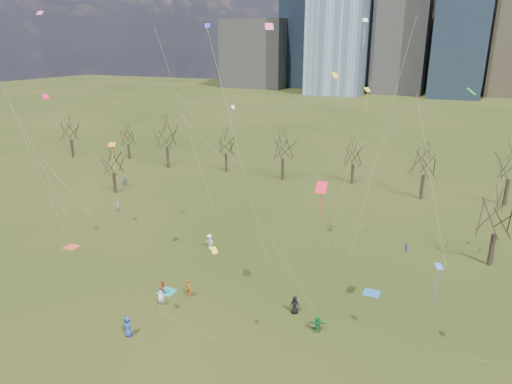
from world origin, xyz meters
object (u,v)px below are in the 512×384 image
at_px(person_2, 163,288).
at_px(person_1, 161,299).
at_px(person_4, 189,289).
at_px(person_0, 128,326).
at_px(blanket_navy, 372,293).
at_px(blanket_crimson, 71,247).
at_px(blanket_teal, 167,292).

bearing_deg(person_2, person_1, -119.87).
xyz_separation_m(person_2, person_4, (2.50, 0.63, 0.14)).
distance_m(person_0, person_1, 5.01).
distance_m(blanket_navy, blanket_crimson, 35.79).
height_order(blanket_teal, person_2, person_2).
height_order(blanket_crimson, person_2, person_2).
height_order(blanket_teal, blanket_crimson, same).
bearing_deg(blanket_teal, blanket_crimson, 166.09).
height_order(blanket_crimson, person_4, person_4).
xyz_separation_m(person_1, person_4, (1.48, 2.48, 0.09)).
height_order(person_1, person_4, person_4).
bearing_deg(blanket_crimson, person_1, -20.20).
bearing_deg(blanket_teal, person_0, -80.98).
xyz_separation_m(blanket_crimson, person_4, (19.23, -4.04, 0.88)).
relative_size(person_1, person_2, 1.06).
bearing_deg(person_4, person_0, 111.24).
bearing_deg(person_2, blanket_teal, 34.04).
xyz_separation_m(blanket_navy, person_1, (-17.84, -10.36, 0.79)).
bearing_deg(blanket_crimson, blanket_teal, -13.91).
relative_size(blanket_navy, person_4, 0.89).
distance_m(blanket_teal, person_1, 2.73).
bearing_deg(person_4, blanket_teal, 33.60).
bearing_deg(blanket_crimson, person_0, -32.84).
relative_size(blanket_teal, person_1, 1.00).
distance_m(person_0, person_2, 6.96).
xyz_separation_m(person_1, person_2, (-1.02, 1.85, -0.05)).
bearing_deg(blanket_crimson, person_2, -15.62).
height_order(person_2, person_4, person_4).
relative_size(person_0, person_2, 1.23).
height_order(blanket_teal, person_4, person_4).
height_order(person_0, person_4, person_0).
bearing_deg(person_0, blanket_navy, 54.94).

